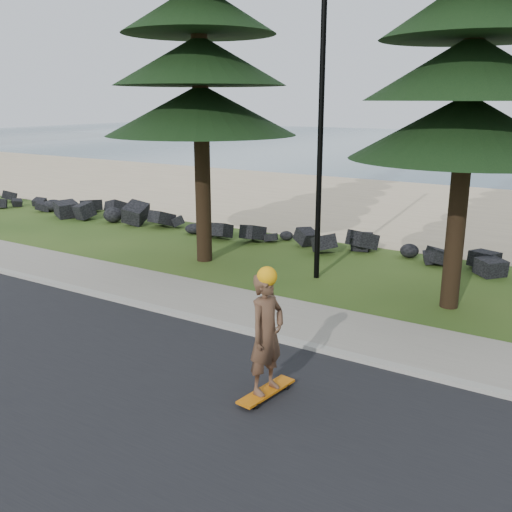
# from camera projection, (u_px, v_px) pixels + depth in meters

# --- Properties ---
(ground) EXTENTS (160.00, 160.00, 0.00)m
(ground) POSITION_uv_depth(u_px,v_px,m) (251.00, 315.00, 12.34)
(ground) COLOR #2A4916
(ground) RESTS_ON ground
(road) EXTENTS (160.00, 7.00, 0.02)m
(road) POSITION_uv_depth(u_px,v_px,m) (94.00, 407.00, 8.65)
(road) COLOR black
(road) RESTS_ON ground
(kerb) EXTENTS (160.00, 0.20, 0.10)m
(kerb) POSITION_uv_depth(u_px,v_px,m) (228.00, 327.00, 11.59)
(kerb) COLOR #A5A194
(kerb) RESTS_ON ground
(sidewalk) EXTENTS (160.00, 2.00, 0.08)m
(sidewalk) POSITION_uv_depth(u_px,v_px,m) (256.00, 311.00, 12.50)
(sidewalk) COLOR gray
(sidewalk) RESTS_ON ground
(beach_sand) EXTENTS (160.00, 15.00, 0.01)m
(beach_sand) POSITION_uv_depth(u_px,v_px,m) (433.00, 209.00, 24.23)
(beach_sand) COLOR tan
(beach_sand) RESTS_ON ground
(seawall_boulders) EXTENTS (60.00, 2.40, 1.10)m
(seawall_boulders) POSITION_uv_depth(u_px,v_px,m) (352.00, 257.00, 16.93)
(seawall_boulders) COLOR black
(seawall_boulders) RESTS_ON ground
(lamp_post) EXTENTS (0.25, 0.14, 8.14)m
(lamp_post) POSITION_uv_depth(u_px,v_px,m) (321.00, 116.00, 13.87)
(lamp_post) COLOR black
(lamp_post) RESTS_ON ground
(skateboarder) EXTENTS (0.55, 1.17, 2.12)m
(skateboarder) POSITION_uv_depth(u_px,v_px,m) (267.00, 334.00, 8.65)
(skateboarder) COLOR #C6640B
(skateboarder) RESTS_ON ground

